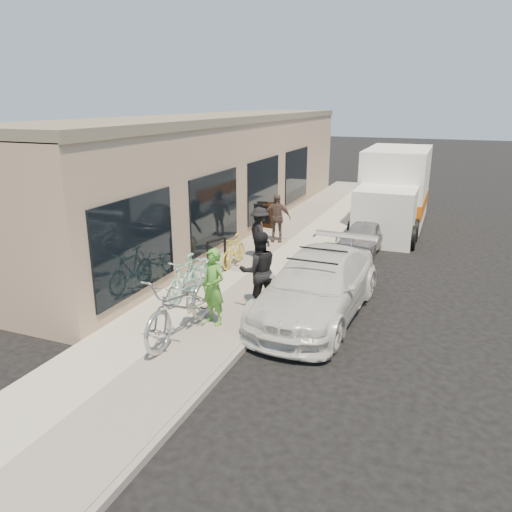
% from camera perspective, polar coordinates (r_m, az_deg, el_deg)
% --- Properties ---
extents(ground, '(120.00, 120.00, 0.00)m').
position_cam_1_polar(ground, '(10.63, 2.76, -9.02)').
color(ground, black).
rests_on(ground, ground).
extents(sidewalk, '(3.00, 34.00, 0.15)m').
position_cam_1_polar(sidewalk, '(13.85, -0.92, -2.24)').
color(sidewalk, '#BCB7A9').
rests_on(sidewalk, ground).
extents(curb, '(0.12, 34.00, 0.13)m').
position_cam_1_polar(curb, '(13.36, 5.22, -3.11)').
color(curb, gray).
rests_on(curb, ground).
extents(storefront, '(3.60, 20.00, 4.22)m').
position_cam_1_polar(storefront, '(19.11, -4.13, 9.52)').
color(storefront, tan).
rests_on(storefront, ground).
extents(bike_rack, '(0.29, 0.67, 0.99)m').
position_cam_1_polar(bike_rack, '(13.63, -4.52, 0.36)').
color(bike_rack, black).
rests_on(bike_rack, sidewalk).
extents(sandwich_board, '(0.64, 0.64, 0.92)m').
position_cam_1_polar(sandwich_board, '(18.68, 1.18, 4.69)').
color(sandwich_board, black).
rests_on(sandwich_board, sidewalk).
extents(sedan_white, '(2.23, 5.01, 1.47)m').
position_cam_1_polar(sedan_white, '(11.38, 7.02, -3.39)').
color(sedan_white, white).
rests_on(sedan_white, ground).
extents(sedan_silver, '(1.49, 3.07, 1.01)m').
position_cam_1_polar(sedan_silver, '(16.75, 12.35, 2.38)').
color(sedan_silver, gray).
rests_on(sedan_silver, ground).
extents(moving_truck, '(2.35, 6.08, 2.97)m').
position_cam_1_polar(moving_truck, '(19.92, 15.46, 6.91)').
color(moving_truck, white).
rests_on(moving_truck, ground).
extents(tandem_bike, '(0.92, 2.58, 1.35)m').
position_cam_1_polar(tandem_bike, '(10.11, -8.44, -5.50)').
color(tandem_bike, '#BABABD').
rests_on(tandem_bike, sidewalk).
extents(woman_rider, '(0.71, 0.60, 1.65)m').
position_cam_1_polar(woman_rider, '(10.53, -4.88, -3.53)').
color(woman_rider, '#4F9C34').
rests_on(woman_rider, sidewalk).
extents(man_standing, '(1.12, 1.08, 1.82)m').
position_cam_1_polar(man_standing, '(11.23, 0.28, -1.68)').
color(man_standing, black).
rests_on(man_standing, sidewalk).
extents(cruiser_bike_a, '(0.55, 1.76, 1.05)m').
position_cam_1_polar(cruiser_bike_a, '(12.04, -8.03, -2.46)').
color(cruiser_bike_a, '#84C4AE').
rests_on(cruiser_bike_a, sidewalk).
extents(cruiser_bike_b, '(0.60, 1.66, 0.87)m').
position_cam_1_polar(cruiser_bike_b, '(12.90, -6.43, -1.45)').
color(cruiser_bike_b, '#84C4AE').
rests_on(cruiser_bike_b, sidewalk).
extents(cruiser_bike_c, '(0.43, 1.50, 0.90)m').
position_cam_1_polar(cruiser_bike_c, '(14.33, -2.55, 0.64)').
color(cruiser_bike_c, gold).
rests_on(cruiser_bike_c, sidewalk).
extents(bystander_a, '(1.15, 1.11, 1.57)m').
position_cam_1_polar(bystander_a, '(14.86, 0.45, 2.61)').
color(bystander_a, black).
rests_on(bystander_a, sidewalk).
extents(bystander_b, '(1.02, 0.62, 1.63)m').
position_cam_1_polar(bystander_b, '(16.75, 2.35, 4.38)').
color(bystander_b, brown).
rests_on(bystander_b, sidewalk).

